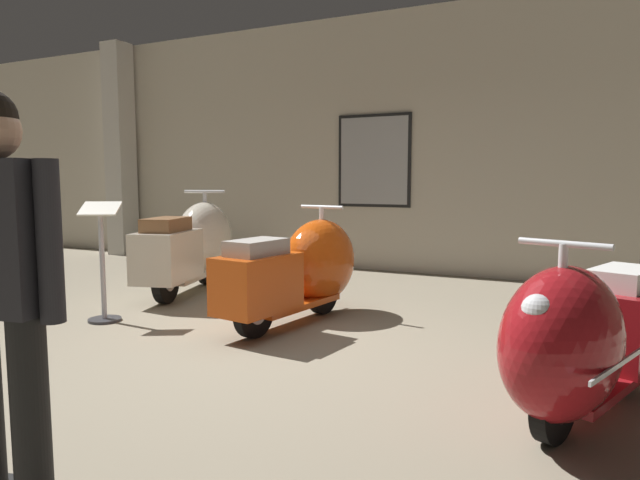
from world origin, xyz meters
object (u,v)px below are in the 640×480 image
object	(u,v)px
scooter_2	(582,339)
info_stanchion	(103,272)
scooter_1	(303,269)
scooter_0	(194,245)

from	to	relation	value
scooter_2	info_stanchion	bearing A→B (deg)	-76.94
scooter_1	scooter_2	world-z (taller)	scooter_1
scooter_1	info_stanchion	bearing A→B (deg)	124.99
scooter_1	scooter_2	xyz separation A→B (m)	(2.23, -1.24, -0.02)
scooter_0	scooter_2	world-z (taller)	scooter_0
scooter_0	info_stanchion	world-z (taller)	scooter_0
scooter_1	info_stanchion	distance (m)	1.74
scooter_2	scooter_1	bearing A→B (deg)	-99.04
scooter_1	scooter_2	distance (m)	2.55
scooter_0	scooter_2	xyz separation A→B (m)	(3.97, -1.95, -0.07)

